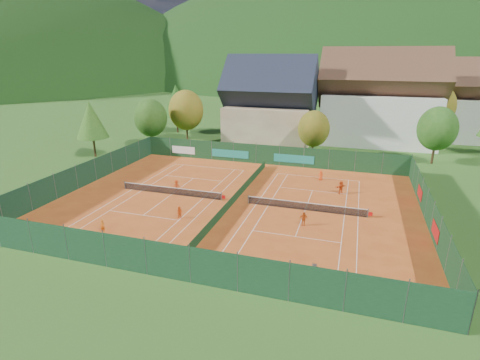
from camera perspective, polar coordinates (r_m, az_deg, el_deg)
name	(u,v)px	position (r m, az deg, el deg)	size (l,w,h in m)	color
ground	(235,202)	(42.69, -0.80, -3.39)	(600.00, 600.00, 0.00)	#2A581B
clay_pad	(235,202)	(42.68, -0.80, -3.36)	(40.00, 32.00, 0.01)	#BC4E1B
court_markings_left	(171,194)	(45.64, -10.40, -2.17)	(11.03, 23.83, 0.00)	white
court_markings_right	(305,210)	(41.07, 9.90, -4.56)	(11.03, 23.83, 0.00)	white
tennis_net_left	(172,191)	(45.40, -10.26, -1.61)	(13.30, 0.10, 1.02)	#59595B
tennis_net_right	(307,206)	(40.87, 10.15, -3.94)	(13.30, 0.10, 1.02)	#59595B
court_divider	(235,198)	(42.49, -0.81, -2.74)	(0.03, 28.80, 1.00)	#12331A
fence_north	(265,155)	(56.97, 3.78, 3.86)	(40.00, 0.10, 3.00)	#153A1D
fence_south	(167,261)	(28.81, -11.00, -12.01)	(40.00, 0.04, 3.00)	#143920
fence_west	(86,173)	(51.68, -22.39, 0.92)	(0.04, 32.00, 3.00)	#133621
fence_east	(429,211)	(41.05, 26.87, -4.20)	(0.09, 32.00, 3.00)	#13341A
chalet	(270,108)	(69.92, 4.60, 10.93)	(16.20, 12.00, 16.00)	beige
hotel_block_a	(379,103)	(74.15, 20.44, 10.88)	(21.60, 11.00, 17.25)	silver
hotel_block_b	(454,105)	(83.97, 29.85, 9.86)	(17.28, 10.00, 15.50)	silver
tree_west_front	(151,118)	(67.88, -13.48, 9.20)	(5.72, 5.72, 8.69)	#412717
tree_west_mid	(186,110)	(71.15, -8.22, 10.48)	(6.44, 6.44, 9.78)	#463019
tree_west_back	(176,100)	(80.81, -9.71, 11.86)	(5.60, 5.60, 10.00)	#402717
tree_center	(314,129)	(60.96, 11.17, 7.67)	(5.01, 5.01, 7.60)	#412D17
tree_east_front	(437,129)	(63.54, 27.86, 6.92)	(5.72, 5.72, 8.69)	#402A16
tree_west_side	(91,120)	(64.70, -21.77, 8.54)	(5.04, 5.04, 9.00)	#4C311B
tree_east_back	(435,106)	(79.29, 27.58, 9.92)	(7.15, 7.15, 10.86)	#4E311B
mountain_backdrop	(379,138)	(277.17, 20.47, 5.97)	(820.00, 530.00, 242.00)	black
ball_hopper	(314,267)	(29.99, 11.27, -12.81)	(0.34, 0.34, 0.80)	slate
loose_ball_0	(103,219)	(40.82, -20.19, -5.61)	(0.07, 0.07, 0.07)	#CCD833
loose_ball_1	(242,245)	(33.48, 0.30, -9.87)	(0.07, 0.07, 0.07)	#CCD833
loose_ball_2	(282,187)	(47.40, 6.39, -1.14)	(0.07, 0.07, 0.07)	#CCD833
loose_ball_3	(234,186)	(47.80, -0.99, -0.85)	(0.07, 0.07, 0.07)	#CCD833
loose_ball_4	(290,233)	(35.83, 7.60, -8.02)	(0.07, 0.07, 0.07)	#CCD833
player_left_near	(102,226)	(37.77, -20.22, -6.62)	(0.46, 0.30, 1.26)	#D56413
player_left_mid	(180,213)	(38.77, -9.19, -4.93)	(0.64, 0.50, 1.32)	#E15114
player_left_far	(177,186)	(46.10, -9.65, -0.91)	(0.99, 0.57, 1.54)	#D34312
player_right_near	(304,219)	(37.31, 9.65, -5.83)	(0.84, 0.35, 1.44)	#CC4E12
player_right_far_a	(321,175)	(50.93, 12.20, 0.71)	(0.65, 0.42, 1.33)	#FA4D16
player_right_far_b	(341,187)	(46.57, 15.12, -1.07)	(1.47, 0.47, 1.58)	#D74313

